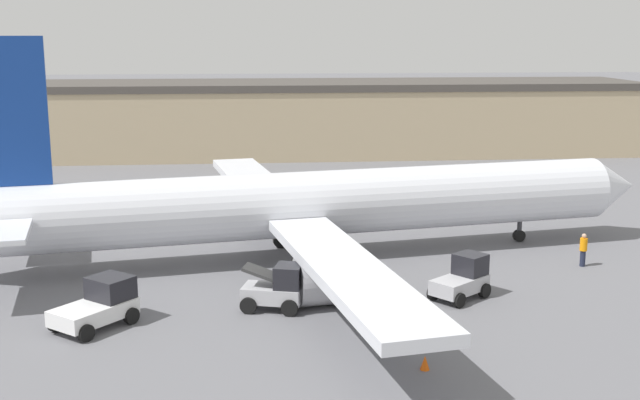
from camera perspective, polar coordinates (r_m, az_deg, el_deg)
The scene contains 9 objects.
ground_plane at distance 44.97m, azimuth -0.00°, elevation -4.03°, with size 400.00×400.00×0.00m, color slate.
terminal_building at distance 83.03m, azimuth -11.68°, elevation 5.66°, with size 98.37×12.40×7.36m.
airplane at distance 43.97m, azimuth -1.39°, elevation -0.35°, with size 41.15×38.41×12.14m.
ground_crew_worker at distance 45.11m, azimuth 18.22°, elevation -3.32°, with size 0.40×0.40×1.80m.
baggage_tug at distance 38.50m, azimuth 10.13°, elevation -5.53°, with size 3.20×3.06×2.02m.
belt_loader_truck at distance 36.35m, azimuth -3.07°, elevation -6.29°, with size 3.00×2.40×2.11m.
pushback_tug at distance 35.67m, azimuth -15.42°, elevation -7.16°, with size 3.70×3.89×2.01m.
safety_cone_near at distance 33.91m, azimuth 7.84°, elevation -9.05°, with size 0.36×0.36×0.55m.
safety_cone_far at distance 30.62m, azimuth 7.47°, elevation -11.40°, with size 0.36×0.36×0.55m.
Camera 1 is at (-3.83, -43.08, 12.32)m, focal length 45.00 mm.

